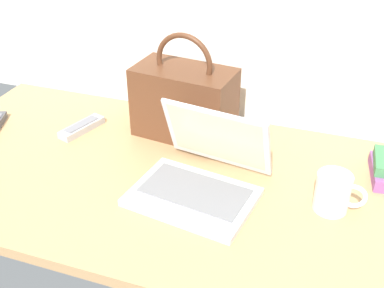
{
  "coord_description": "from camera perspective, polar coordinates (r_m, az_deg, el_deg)",
  "views": [
    {
      "loc": [
        0.37,
        -0.99,
        0.81
      ],
      "look_at": [
        0.03,
        0.0,
        0.15
      ],
      "focal_mm": 44.72,
      "sensor_mm": 36.0,
      "label": 1
    }
  ],
  "objects": [
    {
      "name": "desk",
      "position": [
        1.32,
        -1.1,
        -4.76
      ],
      "size": [
        1.6,
        0.76,
        0.03
      ],
      "color": "tan",
      "rests_on": "ground"
    },
    {
      "name": "laptop",
      "position": [
        1.25,
        1.09,
        -3.78
      ],
      "size": [
        0.35,
        0.33,
        0.21
      ],
      "color": "silver",
      "rests_on": "desk"
    },
    {
      "name": "handbag",
      "position": [
        1.46,
        -0.93,
        5.16
      ],
      "size": [
        0.32,
        0.19,
        0.33
      ],
      "color": "#59331E",
      "rests_on": "desk"
    },
    {
      "name": "coffee_mug",
      "position": [
        1.23,
        16.57,
        -5.52
      ],
      "size": [
        0.13,
        0.09,
        0.1
      ],
      "color": "white",
      "rests_on": "desk"
    },
    {
      "name": "remote_control_near",
      "position": [
        1.57,
        -13.01,
        1.96
      ],
      "size": [
        0.09,
        0.17,
        0.02
      ],
      "color": "#B7B7B7",
      "rests_on": "desk"
    }
  ]
}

